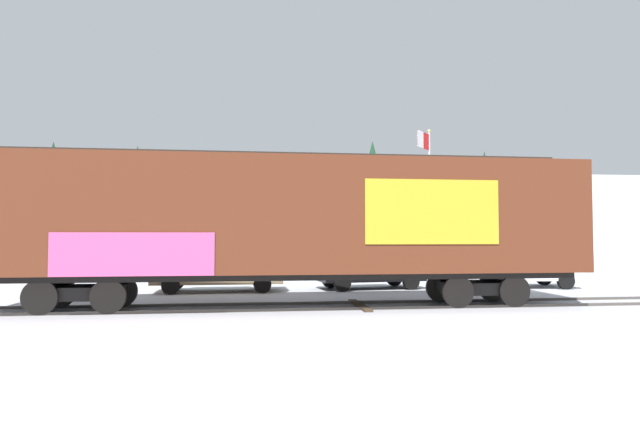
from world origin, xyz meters
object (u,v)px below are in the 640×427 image
parked_car_white (517,267)px  parked_car_black (369,268)px  freight_car (289,219)px  parked_car_tan (216,269)px  flagpole (427,179)px

parked_car_white → parked_car_black: bearing=179.3°
freight_car → parked_car_tan: bearing=116.7°
flagpole → parked_car_tan: 13.60m
parked_car_white → freight_car: bearing=-150.6°
parked_car_tan → freight_car: bearing=-63.3°
parked_car_tan → parked_car_white: same height
freight_car → parked_car_tan: 5.78m
parked_car_black → parked_car_white: parked_car_black is taller
freight_car → parked_car_white: bearing=29.4°
flagpole → parked_car_black: bearing=-123.0°
parked_car_tan → parked_car_white: size_ratio=1.08×
flagpole → parked_car_black: flagpole is taller
parked_car_black → flagpole: bearing=57.0°
freight_car → flagpole: (7.98, 12.46, 2.61)m
parked_car_tan → parked_car_white: bearing=2.0°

